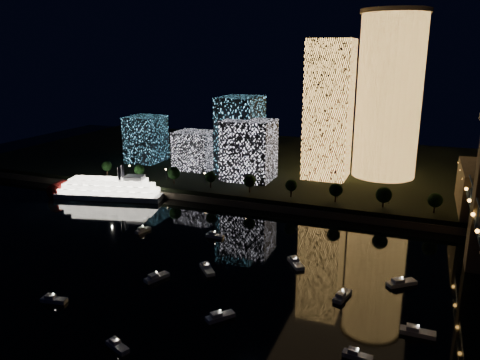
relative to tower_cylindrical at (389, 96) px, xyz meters
name	(u,v)px	position (x,y,z in m)	size (l,w,h in m)	color
ground	(241,306)	(-24.94, -142.99, -46.89)	(520.00, 520.00, 0.00)	black
far_bank	(340,169)	(-24.94, 17.01, -44.39)	(420.00, 160.00, 5.00)	black
seawall	(309,211)	(-24.94, -60.99, -45.39)	(420.00, 6.00, 3.00)	#6B5E4C
tower_cylindrical	(389,96)	(0.00, 0.00, 0.00)	(34.00, 34.00, 83.53)	#FFB351
tower_rectangular	(329,110)	(-27.69, -13.49, -7.05)	(21.90, 21.90, 69.68)	#FFB351
midrise_blocks	(216,142)	(-86.64, -22.47, -25.79)	(93.51, 37.41, 40.53)	white
riverboat	(104,189)	(-122.70, -73.91, -42.59)	(56.68, 23.79, 16.76)	silver
motorboats	(253,286)	(-25.20, -132.30, -46.08)	(108.33, 75.10, 2.78)	silver
esplanade_trees	(264,182)	(-48.09, -54.99, -36.42)	(165.67, 6.80, 8.90)	black
street_lamps	(246,180)	(-58.94, -48.99, -37.87)	(132.70, 0.70, 5.65)	black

